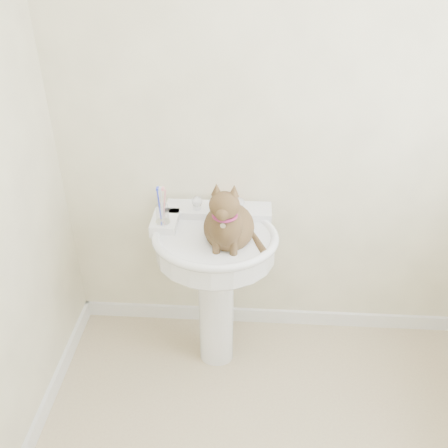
# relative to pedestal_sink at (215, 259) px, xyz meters

# --- Properties ---
(wall_back) EXTENTS (2.20, 0.00, 2.50)m
(wall_back) POSITION_rel_pedestal_sink_xyz_m (0.30, 0.29, 0.60)
(wall_back) COLOR #F4EBC4
(wall_back) RESTS_ON ground
(baseboard_back) EXTENTS (2.20, 0.02, 0.09)m
(baseboard_back) POSITION_rel_pedestal_sink_xyz_m (0.30, 0.28, -0.61)
(baseboard_back) COLOR white
(baseboard_back) RESTS_ON floor
(pedestal_sink) EXTENTS (0.60, 0.59, 0.83)m
(pedestal_sink) POSITION_rel_pedestal_sink_xyz_m (0.00, 0.00, 0.00)
(pedestal_sink) COLOR white
(pedestal_sink) RESTS_ON floor
(faucet) EXTENTS (0.28, 0.12, 0.14)m
(faucet) POSITION_rel_pedestal_sink_xyz_m (0.00, 0.15, 0.22)
(faucet) COLOR silver
(faucet) RESTS_ON pedestal_sink
(soap_bar) EXTENTS (0.10, 0.08, 0.03)m
(soap_bar) POSITION_rel_pedestal_sink_xyz_m (0.04, 0.24, 0.19)
(soap_bar) COLOR #E15826
(soap_bar) RESTS_ON pedestal_sink
(toothbrush_cup) EXTENTS (0.07, 0.07, 0.19)m
(toothbrush_cup) POSITION_rel_pedestal_sink_xyz_m (-0.25, 0.03, 0.23)
(toothbrush_cup) COLOR silver
(toothbrush_cup) RESTS_ON pedestal_sink
(cat) EXTENTS (0.25, 0.32, 0.47)m
(cat) POSITION_rel_pedestal_sink_xyz_m (0.07, -0.06, 0.24)
(cat) COLOR brown
(cat) RESTS_ON pedestal_sink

